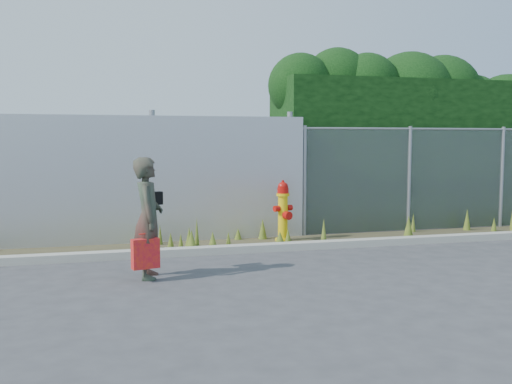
{
  "coord_description": "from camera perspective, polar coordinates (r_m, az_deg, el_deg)",
  "views": [
    {
      "loc": [
        -2.5,
        -6.89,
        1.78
      ],
      "look_at": [
        -0.3,
        1.4,
        1.0
      ],
      "focal_mm": 40.0,
      "sensor_mm": 36.0,
      "label": 1
    }
  ],
  "objects": [
    {
      "name": "ground",
      "position": [
        7.55,
        4.99,
        -8.47
      ],
      "size": [
        80.0,
        80.0,
        0.0
      ],
      "primitive_type": "plane",
      "color": "#3D3D40",
      "rests_on": "ground"
    },
    {
      "name": "black_shoulder_bag",
      "position": [
        7.7,
        -10.21,
        -0.62
      ],
      "size": [
        0.23,
        0.1,
        0.17
      ],
      "rotation": [
        0.0,
        0.0,
        0.24
      ],
      "color": "black"
    },
    {
      "name": "fire_hydrant",
      "position": [
        10.01,
        2.72,
        -2.01
      ],
      "size": [
        0.36,
        0.32,
        1.08
      ],
      "rotation": [
        0.0,
        0.0,
        0.32
      ],
      "color": "yellow",
      "rests_on": "ground"
    },
    {
      "name": "chainlink_fence",
      "position": [
        12.0,
        19.41,
        1.33
      ],
      "size": [
        6.5,
        0.07,
        2.05
      ],
      "color": "gray",
      "rests_on": "ground"
    },
    {
      "name": "hedge",
      "position": [
        13.01,
        18.05,
        6.15
      ],
      "size": [
        7.51,
        2.13,
        3.68
      ],
      "color": "black",
      "rests_on": "ground"
    },
    {
      "name": "weed_strip",
      "position": [
        9.69,
        -2.32,
        -4.76
      ],
      "size": [
        16.0,
        1.25,
        0.53
      ],
      "color": "#413B25",
      "rests_on": "ground"
    },
    {
      "name": "woman",
      "position": [
        7.47,
        -10.73,
        -2.56
      ],
      "size": [
        0.44,
        0.61,
        1.57
      ],
      "primitive_type": "imported",
      "rotation": [
        0.0,
        0.0,
        1.45
      ],
      "color": "#0E5B40",
      "rests_on": "ground"
    },
    {
      "name": "corrugated_fence",
      "position": [
        9.95,
        -19.12,
        1.01
      ],
      "size": [
        8.5,
        0.21,
        2.3
      ],
      "color": "#B2B4B9",
      "rests_on": "ground"
    },
    {
      "name": "curb",
      "position": [
        9.21,
        1.17,
        -5.57
      ],
      "size": [
        16.0,
        0.22,
        0.12
      ],
      "primitive_type": "cube",
      "color": "#A3A093",
      "rests_on": "ground"
    },
    {
      "name": "red_tote_bag",
      "position": [
        7.34,
        -11.0,
        -6.06
      ],
      "size": [
        0.34,
        0.13,
        0.45
      ],
      "rotation": [
        0.0,
        0.0,
        0.25
      ],
      "color": "#B20A2E"
    }
  ]
}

